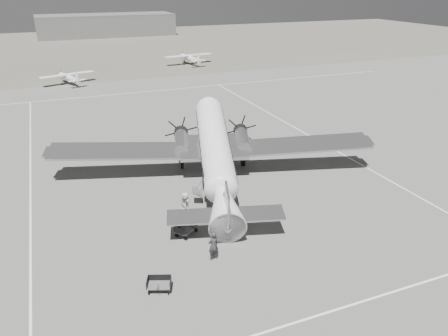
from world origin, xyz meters
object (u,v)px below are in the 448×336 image
baggage_cart_far (159,285)px  passenger (185,204)px  hangar_main (106,25)px  ground_crew (213,246)px  ramp_agent (185,207)px  dc3_airliner (215,153)px  light_plane_left (69,79)px  light_plane_right (190,59)px  baggage_cart_near (186,229)px

baggage_cart_far → passenger: bearing=83.7°
hangar_main → ground_crew: bearing=-95.4°
baggage_cart_far → ramp_agent: bearing=82.9°
hangar_main → passenger: hangar_main is taller
passenger → dc3_airliner: bearing=-61.6°
light_plane_left → ground_crew: size_ratio=4.67×
dc3_airliner → light_plane_right: size_ratio=2.81×
light_plane_left → baggage_cart_near: bearing=-104.5°
light_plane_left → passenger: bearing=-103.4°
light_plane_right → passenger: bearing=-117.1°
dc3_airliner → ground_crew: bearing=-95.4°
dc3_airliner → baggage_cart_far: (-8.36, -12.53, -2.44)m
light_plane_left → baggage_cart_far: 59.18m
dc3_airliner → baggage_cart_far: size_ratio=20.52×
light_plane_left → light_plane_right: 27.30m
dc3_airliner → light_plane_right: (16.22, 57.03, -1.75)m
dc3_airliner → light_plane_right: bearing=90.6°
hangar_main → light_plane_right: (8.54, -59.20, -2.19)m
ground_crew → passenger: (0.09, 6.24, -0.09)m
light_plane_left → ramp_agent: bearing=-103.7°
dc3_airliner → ramp_agent: bearing=-114.3°
light_plane_right → passenger: light_plane_right is taller
ground_crew → passenger: size_ratio=1.09×
hangar_main → baggage_cart_near: (-12.72, -123.52, -2.83)m
baggage_cart_far → passenger: 9.00m
passenger → baggage_cart_near: bearing=144.9°
ground_crew → light_plane_right: bearing=-117.5°
ramp_agent → light_plane_right: bearing=10.8°
dc3_airliner → ground_crew: dc3_airliner is taller
baggage_cart_near → passenger: 2.91m
light_plane_right → ramp_agent: size_ratio=5.50×
baggage_cart_far → ground_crew: bearing=44.5°
dc3_airliner → ground_crew: size_ratio=14.83×
baggage_cart_near → ramp_agent: ramp_agent is taller
baggage_cart_far → ramp_agent: 8.42m
hangar_main → ramp_agent: hangar_main is taller
hangar_main → passenger: 121.38m
light_plane_left → baggage_cart_far: light_plane_left is taller
dc3_airliner → baggage_cart_far: dc3_airliner is taller
dc3_airliner → light_plane_right: dc3_airliner is taller
dc3_airliner → ground_crew: (-4.33, -10.78, -1.84)m
hangar_main → ground_crew: (-12.00, -127.01, -2.29)m
ramp_agent → hangar_main: bearing=23.5°
dc3_airliner → light_plane_left: 47.55m
light_plane_left → passenger: 51.42m
hangar_main → light_plane_left: hangar_main is taller
baggage_cart_near → baggage_cart_far: (-3.31, -5.23, -0.06)m
hangar_main → dc3_airliner: bearing=-93.8°
light_plane_left → ramp_agent: 51.97m
baggage_cart_far → dc3_airliner: bearing=77.3°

